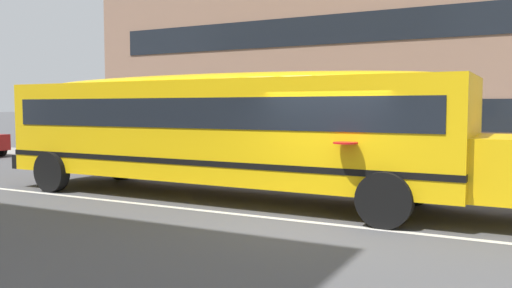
% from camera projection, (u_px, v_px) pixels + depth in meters
% --- Properties ---
extents(ground_plane, '(400.00, 400.00, 0.00)m').
position_uv_depth(ground_plane, '(321.00, 223.00, 9.88)').
color(ground_plane, '#4C4C4F').
extents(sidewalk_far, '(120.00, 3.00, 0.01)m').
position_uv_depth(sidewalk_far, '(407.00, 174.00, 17.18)').
color(sidewalk_far, gray).
rests_on(sidewalk_far, ground_plane).
extents(lane_centreline, '(110.00, 0.16, 0.01)m').
position_uv_depth(lane_centreline, '(321.00, 223.00, 9.88)').
color(lane_centreline, silver).
rests_on(lane_centreline, ground_plane).
extents(school_bus, '(13.39, 3.29, 2.99)m').
position_uv_depth(school_bus, '(229.00, 125.00, 12.42)').
color(school_bus, yellow).
rests_on(school_bus, ground_plane).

